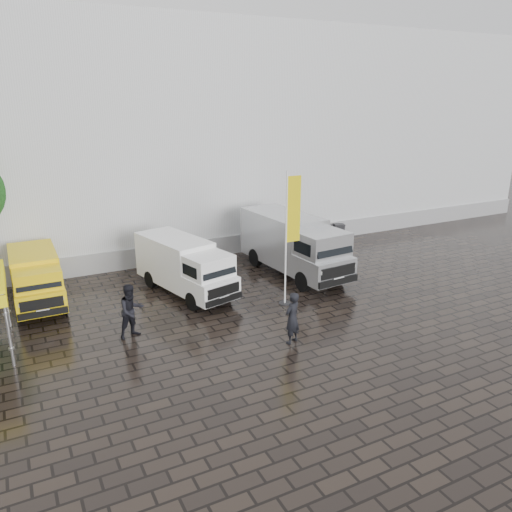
{
  "coord_description": "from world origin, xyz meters",
  "views": [
    {
      "loc": [
        -8.98,
        -15.92,
        8.23
      ],
      "look_at": [
        0.22,
        2.2,
        1.7
      ],
      "focal_mm": 35.0,
      "sensor_mm": 36.0,
      "label": 1
    }
  ],
  "objects_px": {
    "van_white": "(185,268)",
    "van_silver": "(294,246)",
    "person_front": "(292,318)",
    "wheelie_bin": "(339,232)",
    "person_tent": "(132,311)",
    "van_yellow": "(36,280)",
    "flagpole": "(290,231)"
  },
  "relations": [
    {
      "from": "flagpole",
      "to": "person_front",
      "type": "distance_m",
      "value": 4.14
    },
    {
      "from": "van_white",
      "to": "wheelie_bin",
      "type": "xyz_separation_m",
      "value": [
        10.98,
        3.9,
        -0.69
      ]
    },
    {
      "from": "van_yellow",
      "to": "van_white",
      "type": "distance_m",
      "value": 6.04
    },
    {
      "from": "van_white",
      "to": "van_silver",
      "type": "relative_size",
      "value": 0.84
    },
    {
      "from": "person_front",
      "to": "person_tent",
      "type": "height_order",
      "value": "person_tent"
    },
    {
      "from": "van_yellow",
      "to": "flagpole",
      "type": "relative_size",
      "value": 0.84
    },
    {
      "from": "van_yellow",
      "to": "van_white",
      "type": "bearing_deg",
      "value": -14.92
    },
    {
      "from": "van_white",
      "to": "person_tent",
      "type": "xyz_separation_m",
      "value": [
        -3.07,
        -3.08,
        -0.19
      ]
    },
    {
      "from": "van_white",
      "to": "person_front",
      "type": "xyz_separation_m",
      "value": [
        1.76,
        -6.07,
        -0.24
      ]
    },
    {
      "from": "van_silver",
      "to": "person_tent",
      "type": "relative_size",
      "value": 3.28
    },
    {
      "from": "flagpole",
      "to": "wheelie_bin",
      "type": "height_order",
      "value": "flagpole"
    },
    {
      "from": "van_yellow",
      "to": "wheelie_bin",
      "type": "bearing_deg",
      "value": 7.88
    },
    {
      "from": "van_silver",
      "to": "person_tent",
      "type": "xyz_separation_m",
      "value": [
        -8.55,
        -3.09,
        -0.42
      ]
    },
    {
      "from": "van_yellow",
      "to": "van_white",
      "type": "relative_size",
      "value": 0.86
    },
    {
      "from": "person_front",
      "to": "wheelie_bin",
      "type": "bearing_deg",
      "value": -156.29
    },
    {
      "from": "van_white",
      "to": "van_silver",
      "type": "height_order",
      "value": "van_silver"
    },
    {
      "from": "van_white",
      "to": "wheelie_bin",
      "type": "height_order",
      "value": "van_white"
    },
    {
      "from": "wheelie_bin",
      "to": "person_front",
      "type": "relative_size",
      "value": 0.52
    },
    {
      "from": "flagpole",
      "to": "van_silver",
      "type": "bearing_deg",
      "value": 55.91
    },
    {
      "from": "van_silver",
      "to": "van_white",
      "type": "bearing_deg",
      "value": 175.34
    },
    {
      "from": "van_yellow",
      "to": "person_tent",
      "type": "bearing_deg",
      "value": -59.21
    },
    {
      "from": "van_white",
      "to": "person_tent",
      "type": "relative_size",
      "value": 2.74
    },
    {
      "from": "flagpole",
      "to": "person_tent",
      "type": "distance_m",
      "value": 6.86
    },
    {
      "from": "van_white",
      "to": "flagpole",
      "type": "distance_m",
      "value": 4.96
    },
    {
      "from": "van_yellow",
      "to": "van_white",
      "type": "height_order",
      "value": "van_white"
    },
    {
      "from": "wheelie_bin",
      "to": "van_silver",
      "type": "bearing_deg",
      "value": -125.18
    },
    {
      "from": "van_silver",
      "to": "wheelie_bin",
      "type": "distance_m",
      "value": 6.81
    },
    {
      "from": "van_silver",
      "to": "wheelie_bin",
      "type": "relative_size",
      "value": 6.62
    },
    {
      "from": "van_silver",
      "to": "person_front",
      "type": "distance_m",
      "value": 7.14
    },
    {
      "from": "person_tent",
      "to": "van_yellow",
      "type": "bearing_deg",
      "value": 103.76
    },
    {
      "from": "wheelie_bin",
      "to": "person_tent",
      "type": "distance_m",
      "value": 15.7
    },
    {
      "from": "van_white",
      "to": "van_yellow",
      "type": "bearing_deg",
      "value": 151.08
    }
  ]
}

